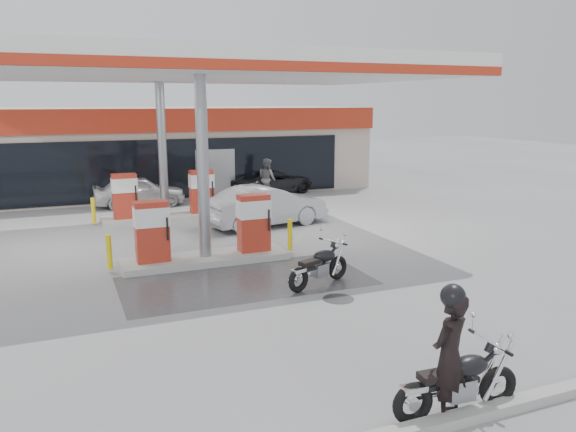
# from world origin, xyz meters

# --- Properties ---
(ground) EXTENTS (90.00, 90.00, 0.00)m
(ground) POSITION_xyz_m (0.00, 0.00, 0.00)
(ground) COLOR gray
(ground) RESTS_ON ground
(wet_patch) EXTENTS (6.00, 3.00, 0.00)m
(wet_patch) POSITION_xyz_m (0.50, 0.00, 0.00)
(wet_patch) COLOR #4C4C4F
(wet_patch) RESTS_ON ground
(drain_cover) EXTENTS (0.70, 0.70, 0.01)m
(drain_cover) POSITION_xyz_m (2.00, -2.00, 0.00)
(drain_cover) COLOR #38383A
(drain_cover) RESTS_ON ground
(store_building) EXTENTS (22.00, 8.22, 4.00)m
(store_building) POSITION_xyz_m (0.01, 15.94, 2.01)
(store_building) COLOR beige
(store_building) RESTS_ON ground
(canopy) EXTENTS (16.00, 10.02, 5.51)m
(canopy) POSITION_xyz_m (0.00, 5.00, 5.27)
(canopy) COLOR silver
(canopy) RESTS_ON ground
(pump_island_near) EXTENTS (5.14, 1.30, 1.78)m
(pump_island_near) POSITION_xyz_m (0.00, 2.00, 0.71)
(pump_island_near) COLOR #9E9E99
(pump_island_near) RESTS_ON ground
(pump_island_far) EXTENTS (5.14, 1.30, 1.78)m
(pump_island_far) POSITION_xyz_m (0.00, 8.00, 0.71)
(pump_island_far) COLOR #9E9E99
(pump_island_far) RESTS_ON ground
(main_motorcycle) EXTENTS (2.02, 0.77, 1.04)m
(main_motorcycle) POSITION_xyz_m (1.38, -6.80, 0.46)
(main_motorcycle) COLOR black
(main_motorcycle) RESTS_ON ground
(biker_main) EXTENTS (0.78, 0.66, 1.82)m
(biker_main) POSITION_xyz_m (1.18, -6.79, 0.91)
(biker_main) COLOR black
(biker_main) RESTS_ON ground
(parked_motorcycle) EXTENTS (1.89, 0.98, 1.02)m
(parked_motorcycle) POSITION_xyz_m (2.02, -0.98, 0.45)
(parked_motorcycle) COLOR black
(parked_motorcycle) RESTS_ON ground
(sedan_white) EXTENTS (3.80, 1.68, 1.27)m
(sedan_white) POSITION_xyz_m (-0.48, 11.20, 0.64)
(sedan_white) COLOR silver
(sedan_white) RESTS_ON ground
(attendant) EXTENTS (0.90, 1.04, 1.83)m
(attendant) POSITION_xyz_m (5.06, 10.80, 0.91)
(attendant) COLOR #5B5B60
(attendant) RESTS_ON ground
(hatchback_silver) EXTENTS (4.55, 2.28, 1.43)m
(hatchback_silver) POSITION_xyz_m (3.09, 5.60, 0.72)
(hatchback_silver) COLOR #9D9FA5
(hatchback_silver) RESTS_ON ground
(parked_car_right) EXTENTS (4.52, 3.23, 1.14)m
(parked_car_right) POSITION_xyz_m (5.79, 12.00, 0.57)
(parked_car_right) COLOR black
(parked_car_right) RESTS_ON ground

